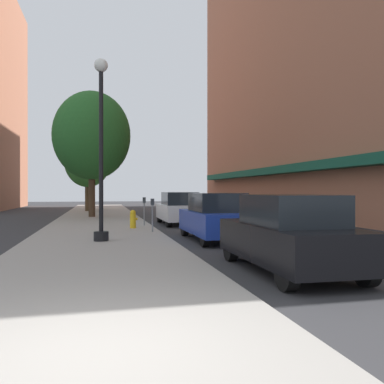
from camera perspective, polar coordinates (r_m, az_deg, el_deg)
ground_plane at (r=22.74m, az=-2.34°, el=-4.20°), size 90.00×90.00×0.00m
sidewalk_slab at (r=23.39m, az=-12.49°, el=-3.93°), size 4.80×50.00×0.12m
building_right_brick at (r=31.87m, az=17.23°, el=18.46°), size 6.80×40.00×23.50m
lamppost at (r=13.92m, az=-12.28°, el=6.19°), size 0.48×0.48×5.90m
fire_hydrant at (r=18.26m, az=-8.04°, el=-3.65°), size 0.33×0.26×0.79m
parking_meter_near at (r=16.50m, az=-5.41°, el=-2.57°), size 0.14×0.09×1.31m
parking_meter_far at (r=19.64m, az=-6.53°, el=-2.12°), size 0.14×0.09×1.31m
tree_near at (r=34.28m, az=-14.04°, el=4.08°), size 3.61×3.61×6.04m
tree_mid at (r=26.75m, az=-13.49°, el=7.46°), size 4.74×4.74×7.74m
car_black at (r=9.23m, az=13.07°, el=-5.66°), size 1.80×4.30×1.66m
car_blue at (r=14.68m, az=3.26°, el=-3.47°), size 1.80×4.30×1.66m
car_white at (r=21.50m, az=-1.78°, el=-2.29°), size 1.80×4.30×1.66m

